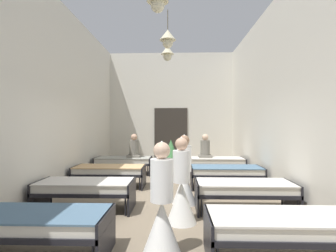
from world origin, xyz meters
TOP-DOWN VIEW (x-y plane):
  - ground_plane at (0.00, 0.00)m, footprint 5.85×10.87m
  - room_shell at (-0.00, 1.15)m, footprint 5.65×10.47m
  - bed_left_row_0 at (-1.57, -2.85)m, footprint 1.90×0.84m
  - bed_right_row_0 at (1.57, -2.85)m, footprint 1.90×0.84m
  - bed_left_row_1 at (-1.57, -0.95)m, footprint 1.90×0.84m
  - bed_right_row_1 at (1.57, -0.95)m, footprint 1.90×0.84m
  - bed_left_row_2 at (-1.57, 0.95)m, footprint 1.90×0.84m
  - bed_right_row_2 at (1.57, 0.95)m, footprint 1.90×0.84m
  - bed_left_row_3 at (-1.57, 2.85)m, footprint 1.90×0.84m
  - bed_right_row_3 at (1.57, 2.85)m, footprint 1.90×0.84m
  - nurse_near_aisle at (0.05, -2.75)m, footprint 0.52×0.52m
  - nurse_mid_aisle at (0.33, -1.61)m, footprint 0.52×0.52m
  - nurse_far_aisle at (0.41, -0.52)m, footprint 0.52×0.52m
  - patient_seated_primary at (-1.22, 2.91)m, footprint 0.44×0.44m
  - patient_seated_secondary at (1.22, 2.92)m, footprint 0.44×0.44m
  - potted_plant at (0.05, 2.87)m, footprint 0.49×0.49m

SIDE VIEW (x-z plane):
  - ground_plane at x=0.00m, z-range -0.10..0.00m
  - bed_left_row_0 at x=-1.57m, z-range 0.15..0.73m
  - bed_right_row_0 at x=1.57m, z-range 0.15..0.73m
  - bed_left_row_1 at x=-1.57m, z-range 0.15..0.73m
  - bed_right_row_1 at x=1.57m, z-range 0.15..0.73m
  - bed_left_row_2 at x=-1.57m, z-range 0.15..0.73m
  - bed_right_row_2 at x=1.57m, z-range 0.15..0.73m
  - bed_left_row_3 at x=-1.57m, z-range 0.15..0.73m
  - bed_right_row_3 at x=1.57m, z-range 0.15..0.73m
  - nurse_near_aisle at x=0.05m, z-range -0.21..1.27m
  - nurse_mid_aisle at x=0.33m, z-range -0.21..1.27m
  - nurse_far_aisle at x=0.41m, z-range -0.21..1.27m
  - potted_plant at x=0.05m, z-range 0.14..1.32m
  - patient_seated_primary at x=-1.22m, z-range 0.47..1.27m
  - patient_seated_secondary at x=1.22m, z-range 0.47..1.27m
  - room_shell at x=0.00m, z-range 0.01..4.77m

